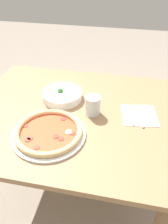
% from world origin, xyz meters
% --- Properties ---
extents(ground_plane, '(8.00, 8.00, 0.00)m').
position_xyz_m(ground_plane, '(0.00, 0.00, 0.00)').
color(ground_plane, gray).
extents(dining_table, '(1.10, 0.91, 0.73)m').
position_xyz_m(dining_table, '(0.00, 0.00, 0.63)').
color(dining_table, '#99724C').
rests_on(dining_table, ground_plane).
extents(pizza, '(0.34, 0.34, 0.04)m').
position_xyz_m(pizza, '(-0.06, -0.20, 0.75)').
color(pizza, white).
rests_on(pizza, dining_table).
extents(bowl, '(0.23, 0.23, 0.07)m').
position_xyz_m(bowl, '(-0.08, 0.11, 0.76)').
color(bowl, white).
rests_on(bowl, dining_table).
extents(napkin, '(0.20, 0.20, 0.00)m').
position_xyz_m(napkin, '(0.36, 0.04, 0.73)').
color(napkin, white).
rests_on(napkin, dining_table).
extents(fork, '(0.02, 0.18, 0.00)m').
position_xyz_m(fork, '(0.33, 0.03, 0.74)').
color(fork, silver).
rests_on(fork, napkin).
extents(knife, '(0.02, 0.20, 0.01)m').
position_xyz_m(knife, '(0.38, 0.03, 0.74)').
color(knife, silver).
rests_on(knife, napkin).
extents(glass, '(0.08, 0.08, 0.10)m').
position_xyz_m(glass, '(0.12, 0.01, 0.78)').
color(glass, silver).
rests_on(glass, dining_table).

